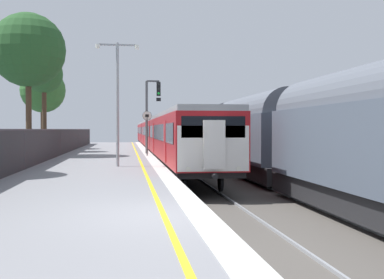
% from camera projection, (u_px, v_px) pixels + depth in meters
% --- Properties ---
extents(ground, '(17.40, 110.00, 1.21)m').
position_uv_depth(ground, '(303.00, 239.00, 10.34)').
color(ground, gray).
extents(commuter_train_at_platform, '(2.83, 60.24, 3.81)m').
position_uv_depth(commuter_train_at_platform, '(159.00, 134.00, 47.47)').
color(commuter_train_at_platform, maroon).
rests_on(commuter_train_at_platform, ground).
extents(freight_train_adjacent_track, '(2.60, 39.99, 4.58)m').
position_uv_depth(freight_train_adjacent_track, '(254.00, 133.00, 27.48)').
color(freight_train_adjacent_track, '#232326').
rests_on(freight_train_adjacent_track, ground).
extents(signal_gantry, '(1.10, 0.24, 5.22)m').
position_uv_depth(signal_gantry, '(150.00, 108.00, 34.53)').
color(signal_gantry, '#47474C').
rests_on(signal_gantry, ground).
extents(speed_limit_sign, '(0.59, 0.08, 2.91)m').
position_uv_depth(speed_limit_sign, '(147.00, 128.00, 31.54)').
color(speed_limit_sign, '#59595B').
rests_on(speed_limit_sign, ground).
extents(platform_lamp_mid, '(2.00, 0.20, 5.75)m').
position_uv_depth(platform_lamp_mid, '(118.00, 94.00, 22.56)').
color(platform_lamp_mid, '#93999E').
rests_on(platform_lamp_mid, ground).
extents(background_tree_centre, '(2.88, 2.88, 7.42)m').
position_uv_depth(background_tree_centre, '(43.00, 76.00, 37.32)').
color(background_tree_centre, '#473323').
rests_on(background_tree_centre, ground).
extents(background_tree_right, '(4.79, 4.79, 9.26)m').
position_uv_depth(background_tree_right, '(27.00, 52.00, 31.40)').
color(background_tree_right, '#473323').
rests_on(background_tree_right, ground).
extents(background_tree_back, '(3.93, 3.93, 7.13)m').
position_uv_depth(background_tree_back, '(44.00, 92.00, 42.65)').
color(background_tree_back, '#473323').
rests_on(background_tree_back, ground).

